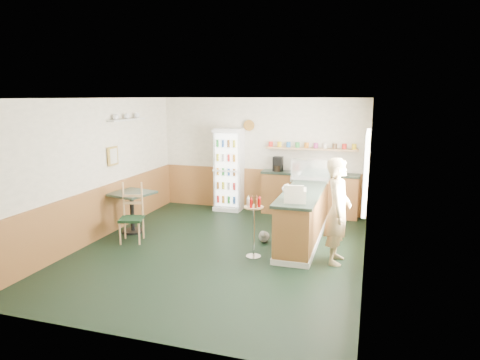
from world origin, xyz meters
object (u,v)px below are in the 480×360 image
at_px(drinks_fridge, 229,170).
at_px(cafe_table, 132,204).
at_px(condiment_stand, 254,218).
at_px(cafe_chair, 133,211).
at_px(shopkeeper, 338,211).
at_px(display_case, 311,171).
at_px(cash_register, 295,195).

height_order(drinks_fridge, cafe_table, drinks_fridge).
relative_size(condiment_stand, cafe_chair, 0.94).
bearing_deg(condiment_stand, cafe_chair, 175.86).
relative_size(condiment_stand, cafe_table, 1.15).
distance_m(condiment_stand, cafe_chair, 2.44).
distance_m(shopkeeper, cafe_chair, 3.82).
bearing_deg(display_case, condiment_stand, -109.29).
bearing_deg(shopkeeper, display_case, 22.72).
xyz_separation_m(cash_register, condiment_stand, (-0.68, -0.14, -0.41)).
distance_m(drinks_fridge, shopkeeper, 3.88).
height_order(drinks_fridge, cafe_chair, drinks_fridge).
relative_size(drinks_fridge, cafe_table, 2.17).
distance_m(drinks_fridge, cafe_chair, 2.92).
xyz_separation_m(drinks_fridge, display_case, (2.09, -0.94, 0.24)).
relative_size(drinks_fridge, shopkeeper, 1.12).
xyz_separation_m(drinks_fridge, shopkeeper, (2.79, -2.69, -0.11)).
xyz_separation_m(display_case, shopkeeper, (0.70, -1.75, -0.35)).
xyz_separation_m(drinks_fridge, cafe_chair, (-1.01, -2.71, -0.41)).
distance_m(shopkeeper, cafe_table, 4.13).
distance_m(drinks_fridge, cash_register, 3.46).
relative_size(display_case, shopkeeper, 0.44).
bearing_deg(cafe_table, display_case, 21.52).
bearing_deg(display_case, cafe_chair, -150.40).
height_order(display_case, cash_register, display_case).
height_order(condiment_stand, cafe_table, condiment_stand).
xyz_separation_m(drinks_fridge, cash_register, (2.09, -2.75, 0.12)).
bearing_deg(condiment_stand, display_case, 70.71).
height_order(display_case, cafe_chair, display_case).
bearing_deg(cafe_table, condiment_stand, -12.46).
bearing_deg(drinks_fridge, display_case, -24.19).
xyz_separation_m(condiment_stand, cafe_chair, (-2.43, 0.18, -0.12)).
distance_m(display_case, cafe_table, 3.71).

